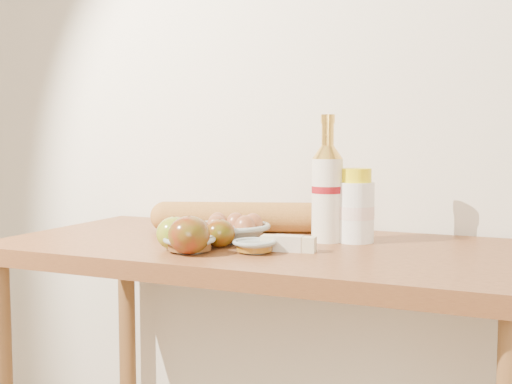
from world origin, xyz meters
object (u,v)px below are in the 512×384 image
(bourbon_bottle, at_px, (327,190))
(cream_bottle, at_px, (356,208))
(egg_bowl, at_px, (233,230))
(table, at_px, (261,296))
(baguette, at_px, (240,217))

(bourbon_bottle, height_order, cream_bottle, bourbon_bottle)
(bourbon_bottle, xyz_separation_m, cream_bottle, (0.06, 0.02, -0.04))
(cream_bottle, xyz_separation_m, egg_bowl, (-0.27, -0.10, -0.05))
(table, height_order, bourbon_bottle, bourbon_bottle)
(egg_bowl, height_order, baguette, baguette)
(table, bearing_deg, egg_bowl, 175.89)
(egg_bowl, bearing_deg, baguette, 108.34)
(cream_bottle, height_order, egg_bowl, cream_bottle)
(bourbon_bottle, distance_m, egg_bowl, 0.24)
(table, xyz_separation_m, bourbon_bottle, (0.13, 0.08, 0.24))
(bourbon_bottle, height_order, baguette, bourbon_bottle)
(table, relative_size, baguette, 2.59)
(baguette, bearing_deg, cream_bottle, -25.51)
(cream_bottle, relative_size, egg_bowl, 0.80)
(cream_bottle, bearing_deg, bourbon_bottle, -158.06)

